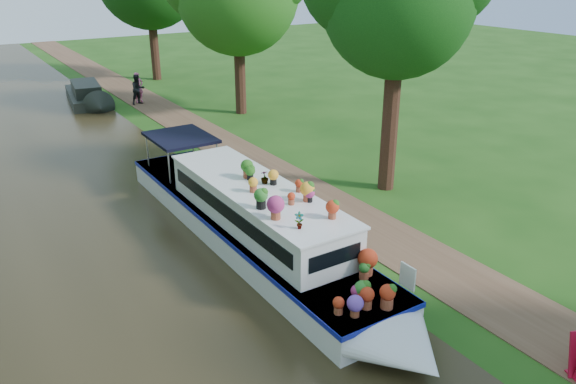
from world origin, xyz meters
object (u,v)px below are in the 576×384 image
Objects in this scene: pedestrian_dark at (138,89)px; second_boat at (87,95)px; pedestrian_pink at (138,87)px; plant_boat at (257,222)px.

second_boat is at bearing 131.90° from pedestrian_dark.
pedestrian_dark is (2.36, -1.83, 0.38)m from second_boat.
pedestrian_pink is at bearing 58.82° from pedestrian_dark.
pedestrian_pink is 1.01× the size of pedestrian_dark.
second_boat is (0.50, 20.04, -0.38)m from plant_boat.
second_boat is at bearing 88.57° from plant_boat.
pedestrian_dark is (2.86, 18.22, -0.00)m from plant_boat.
plant_boat reaches higher than second_boat.
pedestrian_dark is at bearing -29.65° from second_boat.
plant_boat is at bearing -109.26° from pedestrian_dark.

